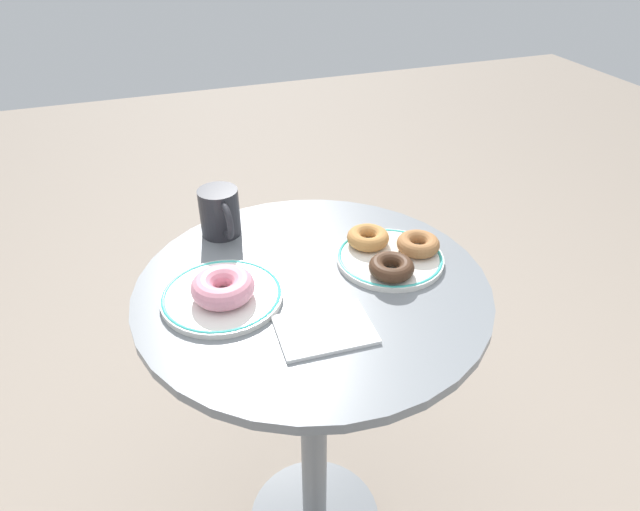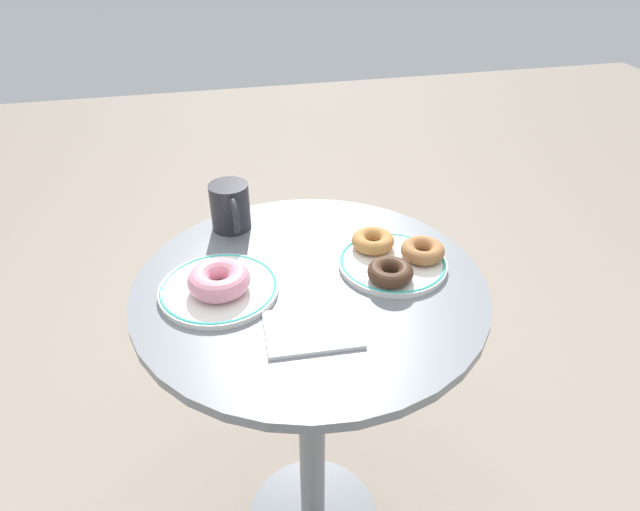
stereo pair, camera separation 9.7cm
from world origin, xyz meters
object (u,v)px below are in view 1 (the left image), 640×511
at_px(plate_left, 222,296).
at_px(donut_old_fashioned, 368,237).
at_px(donut_pink_frosted, 222,286).
at_px(donut_cinnamon, 418,244).
at_px(paper_napkin, 325,329).
at_px(donut_chocolate, 391,267).
at_px(cafe_table, 313,376).
at_px(plate_right, 390,258).
at_px(coffee_mug, 220,213).

bearing_deg(plate_left, donut_old_fashioned, 11.62).
xyz_separation_m(donut_pink_frosted, donut_cinnamon, (0.36, 0.01, -0.01)).
relative_size(donut_pink_frosted, paper_napkin, 0.71).
distance_m(donut_chocolate, paper_napkin, 0.18).
distance_m(cafe_table, donut_cinnamon, 0.33).
distance_m(cafe_table, donut_chocolate, 0.29).
height_order(plate_right, donut_pink_frosted, donut_pink_frosted).
bearing_deg(donut_old_fashioned, plate_left, -168.38).
xyz_separation_m(donut_old_fashioned, donut_chocolate, (-0.00, -0.10, 0.00)).
bearing_deg(donut_cinnamon, cafe_table, -175.25).
relative_size(donut_old_fashioned, donut_chocolate, 1.00).
xyz_separation_m(donut_cinnamon, donut_old_fashioned, (-0.08, 0.05, 0.00)).
relative_size(plate_left, donut_chocolate, 2.56).
bearing_deg(plate_left, cafe_table, -3.49).
relative_size(donut_cinnamon, donut_old_fashioned, 1.00).
relative_size(donut_chocolate, paper_napkin, 0.54).
bearing_deg(cafe_table, plate_left, 176.51).
distance_m(donut_old_fashioned, coffee_mug, 0.29).
distance_m(plate_left, paper_napkin, 0.19).
distance_m(plate_right, donut_pink_frosted, 0.31).
xyz_separation_m(donut_pink_frosted, donut_chocolate, (0.28, -0.04, -0.01)).
relative_size(plate_right, donut_cinnamon, 2.48).
height_order(donut_cinnamon, paper_napkin, donut_cinnamon).
height_order(donut_chocolate, coffee_mug, coffee_mug).
height_order(donut_old_fashioned, paper_napkin, donut_old_fashioned).
xyz_separation_m(cafe_table, coffee_mug, (-0.11, 0.21, 0.27)).
height_order(donut_pink_frosted, coffee_mug, coffee_mug).
height_order(donut_pink_frosted, donut_cinnamon, donut_pink_frosted).
bearing_deg(cafe_table, paper_napkin, -100.22).
xyz_separation_m(cafe_table, donut_chocolate, (0.13, -0.03, 0.25)).
bearing_deg(paper_napkin, donut_old_fashioned, 50.95).
bearing_deg(plate_right, donut_cinnamon, -0.20).
xyz_separation_m(donut_cinnamon, coffee_mug, (-0.32, 0.20, 0.02)).
relative_size(donut_pink_frosted, donut_chocolate, 1.32).
height_order(cafe_table, paper_napkin, paper_napkin).
bearing_deg(coffee_mug, paper_napkin, -74.70).
bearing_deg(plate_left, coffee_mug, 78.58).
bearing_deg(donut_pink_frosted, plate_right, 2.58).
height_order(cafe_table, donut_cinnamon, donut_cinnamon).
distance_m(donut_old_fashioned, donut_chocolate, 0.10).
xyz_separation_m(cafe_table, donut_cinnamon, (0.21, 0.02, 0.25)).
relative_size(plate_left, donut_pink_frosted, 1.94).
height_order(donut_pink_frosted, paper_napkin, donut_pink_frosted).
height_order(donut_chocolate, paper_napkin, donut_chocolate).
bearing_deg(donut_chocolate, cafe_table, 166.01).
distance_m(paper_napkin, coffee_mug, 0.35).
xyz_separation_m(plate_right, donut_old_fashioned, (-0.02, 0.05, 0.02)).
relative_size(donut_pink_frosted, donut_old_fashioned, 1.32).
xyz_separation_m(donut_old_fashioned, paper_napkin, (-0.15, -0.19, -0.02)).
xyz_separation_m(plate_left, donut_pink_frosted, (0.00, -0.01, 0.02)).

